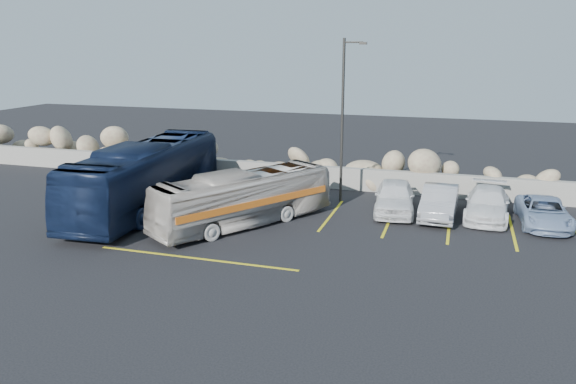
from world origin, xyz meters
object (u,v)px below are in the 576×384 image
(car_a, at_px, (395,197))
(car_c, at_px, (487,204))
(car_b, at_px, (439,202))
(car_d, at_px, (544,212))
(vintage_bus, at_px, (244,198))
(lamppost, at_px, (344,117))
(tour_coach, at_px, (147,176))

(car_a, distance_m, car_c, 4.17)
(car_a, bearing_deg, car_b, -9.02)
(car_d, bearing_deg, vintage_bus, -166.10)
(vintage_bus, bearing_deg, car_b, 57.17)
(car_b, distance_m, car_c, 2.16)
(car_b, bearing_deg, car_d, 3.12)
(car_a, bearing_deg, lamppost, 151.61)
(lamppost, distance_m, vintage_bus, 6.74)
(car_a, height_order, car_d, car_a)
(vintage_bus, distance_m, car_d, 13.14)
(lamppost, xyz_separation_m, car_c, (6.92, -0.75, -3.62))
(vintage_bus, xyz_separation_m, car_b, (8.15, 3.70, -0.49))
(lamppost, height_order, car_d, lamppost)
(tour_coach, relative_size, car_c, 2.50)
(lamppost, distance_m, car_d, 10.04)
(lamppost, height_order, vintage_bus, lamppost)
(vintage_bus, xyz_separation_m, tour_coach, (-5.35, 0.97, 0.41))
(tour_coach, relative_size, car_d, 2.68)
(car_a, height_order, car_c, car_a)
(vintage_bus, relative_size, car_c, 1.87)
(vintage_bus, relative_size, car_b, 1.99)
(lamppost, bearing_deg, car_a, -22.74)
(lamppost, distance_m, car_c, 7.85)
(lamppost, bearing_deg, car_c, -6.20)
(tour_coach, height_order, car_a, tour_coach)
(lamppost, relative_size, car_b, 1.84)
(lamppost, relative_size, tour_coach, 0.69)
(car_b, bearing_deg, tour_coach, -166.37)
(vintage_bus, height_order, tour_coach, tour_coach)
(car_c, bearing_deg, lamppost, 177.47)
(car_a, relative_size, car_c, 0.97)
(tour_coach, bearing_deg, car_d, 5.76)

